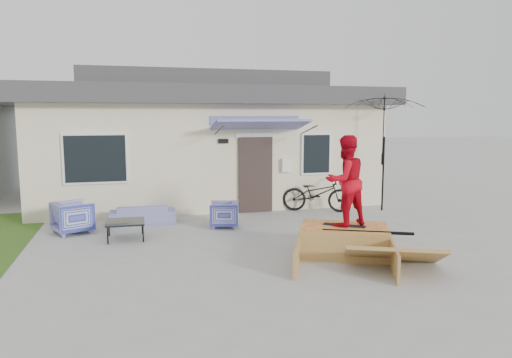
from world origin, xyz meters
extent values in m
plane|color=#9A9A96|center=(0.00, 0.00, 0.00)|extent=(90.00, 90.00, 0.00)
cube|color=beige|center=(0.00, 8.00, 1.50)|extent=(10.00, 7.00, 3.00)
cube|color=#37383B|center=(0.00, 8.00, 3.25)|extent=(10.80, 7.80, 0.50)
cube|color=#37383B|center=(0.00, 8.00, 3.80)|extent=(7.50, 4.50, 0.60)
cube|color=#312421|center=(1.00, 4.46, 1.05)|extent=(0.95, 0.08, 2.10)
cube|color=white|center=(-3.20, 4.47, 1.60)|extent=(1.60, 0.06, 1.30)
cube|color=white|center=(2.80, 4.47, 1.60)|extent=(0.90, 0.06, 1.20)
cube|color=navy|center=(1.00, 3.95, 2.45)|extent=(2.50, 1.09, 0.29)
imported|color=navy|center=(-2.09, 3.84, 0.31)|extent=(1.63, 0.53, 0.63)
imported|color=navy|center=(-3.67, 3.23, 0.40)|extent=(0.99, 1.02, 0.81)
imported|color=navy|center=(-0.20, 2.91, 0.34)|extent=(0.76, 0.79, 0.68)
cube|color=black|center=(-2.50, 2.35, 0.20)|extent=(0.82, 0.82, 0.40)
imported|color=black|center=(2.70, 4.12, 0.62)|extent=(2.04, 1.40, 1.23)
cylinder|color=black|center=(4.55, 3.76, 1.05)|extent=(0.05, 0.05, 2.10)
imported|color=black|center=(4.55, 3.76, 1.75)|extent=(2.25, 2.08, 0.90)
cube|color=black|center=(1.62, 0.09, 0.58)|extent=(0.77, 0.66, 0.05)
imported|color=#BB0717|center=(1.62, 0.09, 1.47)|extent=(0.97, 0.82, 1.74)
camera|label=1|loc=(-2.37, -8.14, 2.67)|focal=33.25mm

